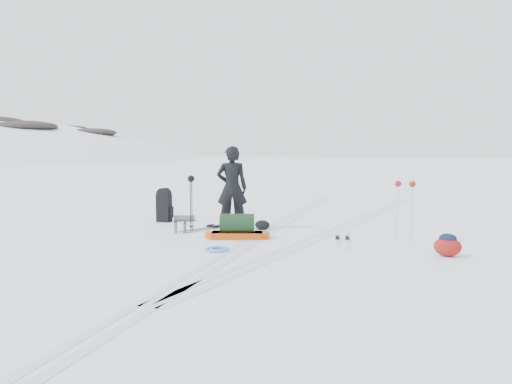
# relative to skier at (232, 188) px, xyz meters

# --- Properties ---
(ground) EXTENTS (200.00, 200.00, 0.00)m
(ground) POSITION_rel_skier_xyz_m (0.98, -0.79, -0.97)
(ground) COLOR white
(ground) RESTS_ON ground
(ski_tracks) EXTENTS (3.38, 17.97, 0.01)m
(ski_tracks) POSITION_rel_skier_xyz_m (1.59, 0.08, -0.97)
(ski_tracks) COLOR silver
(ski_tracks) RESTS_ON ground
(skier) EXTENTS (0.83, 0.69, 1.95)m
(skier) POSITION_rel_skier_xyz_m (0.00, 0.00, 0.00)
(skier) COLOR black
(skier) RESTS_ON ground
(pulk_sled) EXTENTS (1.42, 0.82, 0.53)m
(pulk_sled) POSITION_rel_skier_xyz_m (0.59, -1.09, -0.77)
(pulk_sled) COLOR #C1460B
(pulk_sled) RESTS_ON ground
(expedition_rucksack) EXTENTS (0.89, 0.62, 0.88)m
(expedition_rucksack) POSITION_rel_skier_xyz_m (-2.06, 0.50, -0.57)
(expedition_rucksack) COLOR black
(expedition_rucksack) RESTS_ON ground
(ski_poles_black) EXTENTS (0.17, 0.16, 1.28)m
(ski_poles_black) POSITION_rel_skier_xyz_m (-0.79, -0.53, 0.07)
(ski_poles_black) COLOR black
(ski_poles_black) RESTS_ON ground
(ski_poles_silver) EXTENTS (0.40, 0.17, 1.25)m
(ski_poles_silver) POSITION_rel_skier_xyz_m (3.92, -0.40, 0.07)
(ski_poles_silver) COLOR silver
(ski_poles_silver) RESTS_ON ground
(touring_skis_grey) EXTENTS (0.98, 1.87, 0.07)m
(touring_skis_grey) POSITION_rel_skier_xyz_m (-0.50, 0.01, -0.96)
(touring_skis_grey) COLOR #9B9EA4
(touring_skis_grey) RESTS_ON ground
(touring_skis_white) EXTENTS (0.68, 2.02, 0.07)m
(touring_skis_white) POSITION_rel_skier_xyz_m (2.69, -0.45, -0.96)
(touring_skis_white) COLOR silver
(touring_skis_white) RESTS_ON ground
(rope_coil) EXTENTS (0.49, 0.49, 0.06)m
(rope_coil) POSITION_rel_skier_xyz_m (0.74, -2.37, -0.95)
(rope_coil) COLOR #5D9AE3
(rope_coil) RESTS_ON ground
(small_daypack) EXTENTS (0.47, 0.36, 0.40)m
(small_daypack) POSITION_rel_skier_xyz_m (4.73, -1.39, -0.78)
(small_daypack) COLOR maroon
(small_daypack) RESTS_ON ground
(thermos_pair) EXTENTS (0.23, 0.21, 0.28)m
(thermos_pair) POSITION_rel_skier_xyz_m (-0.86, -0.94, -0.85)
(thermos_pair) COLOR slate
(thermos_pair) RESTS_ON ground
(stuff_sack) EXTENTS (0.41, 0.34, 0.22)m
(stuff_sack) POSITION_rel_skier_xyz_m (0.70, 0.17, -0.86)
(stuff_sack) COLOR black
(stuff_sack) RESTS_ON ground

